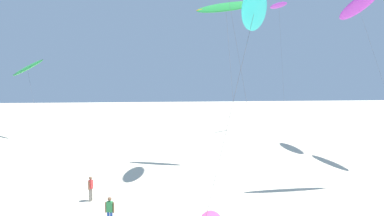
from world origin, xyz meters
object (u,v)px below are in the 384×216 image
at_px(flying_kite_1, 358,5).
at_px(flying_kite_11, 279,5).
at_px(flying_kite_10, 27,68).
at_px(person_foreground_walker, 91,188).
at_px(flying_kite_2, 254,11).
at_px(flying_kite_4, 226,7).
at_px(person_near_right, 110,211).

relative_size(flying_kite_1, flying_kite_11, 0.89).
distance_m(flying_kite_10, person_foreground_walker, 36.52).
distance_m(flying_kite_2, flying_kite_4, 17.95).
xyz_separation_m(flying_kite_2, person_foreground_walker, (-8.67, 6.95, -10.30)).
bearing_deg(flying_kite_11, flying_kite_4, -121.15).
bearing_deg(flying_kite_4, flying_kite_2, -98.90).
relative_size(flying_kite_10, person_foreground_walker, 7.54).
distance_m(flying_kite_1, person_near_right, 38.09).
distance_m(flying_kite_4, flying_kite_10, 33.00).
xyz_separation_m(flying_kite_1, flying_kite_2, (-19.75, -23.79, -5.26)).
xyz_separation_m(person_foreground_walker, person_near_right, (1.47, -5.16, 0.05)).
bearing_deg(flying_kite_2, flying_kite_4, 81.10).
height_order(flying_kite_2, person_foreground_walker, flying_kite_2).
distance_m(flying_kite_10, flying_kite_11, 38.10).
height_order(flying_kite_4, flying_kite_11, flying_kite_11).
distance_m(flying_kite_10, person_near_right, 41.73).
bearing_deg(flying_kite_4, flying_kite_11, 58.85).
relative_size(flying_kite_2, person_foreground_walker, 7.59).
relative_size(flying_kite_4, flying_kite_10, 1.28).
distance_m(flying_kite_1, flying_kite_10, 43.99).
bearing_deg(flying_kite_1, person_near_right, -140.77).
distance_m(flying_kite_4, person_foreground_walker, 20.68).
bearing_deg(flying_kite_4, flying_kite_1, 20.57).
height_order(flying_kite_2, person_near_right, flying_kite_2).
height_order(person_foreground_walker, person_near_right, person_near_right).
bearing_deg(person_foreground_walker, flying_kite_2, -38.73).
xyz_separation_m(flying_kite_11, person_foreground_walker, (-25.10, -33.13, -18.45)).
bearing_deg(person_foreground_walker, flying_kite_10, 109.35).
relative_size(flying_kite_11, person_near_right, 12.15).
bearing_deg(flying_kite_2, flying_kite_10, 116.81).
height_order(flying_kite_4, person_foreground_walker, flying_kite_4).
bearing_deg(flying_kite_2, flying_kite_11, 67.71).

